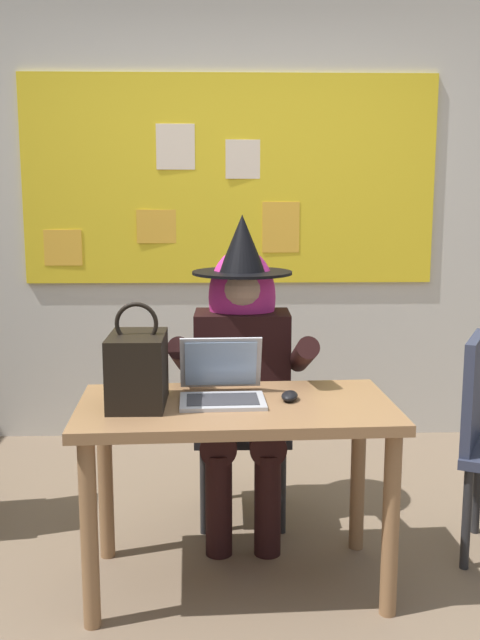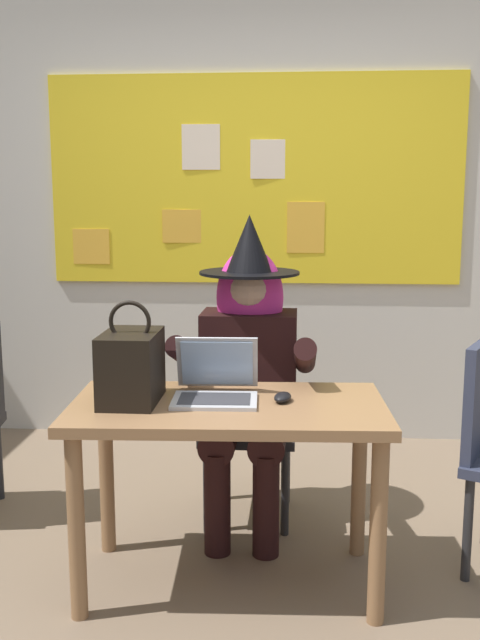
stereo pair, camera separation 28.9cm
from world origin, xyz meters
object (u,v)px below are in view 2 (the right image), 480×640
(handbag, at_px, (131,366))
(desk_main, at_px, (229,432))
(chair_at_desk, at_px, (250,409))
(laptop, at_px, (216,385))
(computer_mouse, at_px, (283,397))
(person_costumed, at_px, (248,355))

(handbag, bearing_deg, desk_main, 1.22)
(chair_at_desk, xyz_separation_m, laptop, (-0.09, -0.61, 0.27))
(handbag, bearing_deg, chair_at_desk, 59.51)
(computer_mouse, bearing_deg, handbag, -162.65)
(desk_main, bearing_deg, chair_at_desk, 86.84)
(computer_mouse, bearing_deg, person_costumed, 120.62)
(desk_main, height_order, chair_at_desk, chair_at_desk)
(chair_at_desk, relative_size, handbag, 2.34)
(desk_main, height_order, handbag, handbag)
(laptop, bearing_deg, desk_main, -48.94)
(desk_main, distance_m, laptop, 0.18)
(chair_at_desk, height_order, laptop, laptop)
(chair_at_desk, bearing_deg, desk_main, -2.67)
(person_costumed, xyz_separation_m, handbag, (-0.40, -0.55, 0.08))
(chair_at_desk, xyz_separation_m, person_costumed, (-0.00, -0.12, 0.28))
(desk_main, height_order, laptop, laptop)
(person_costumed, xyz_separation_m, laptop, (-0.09, -0.48, -0.01))
(desk_main, bearing_deg, person_costumed, 86.32)
(handbag, bearing_deg, person_costumed, 54.40)
(person_costumed, bearing_deg, chair_at_desk, -179.81)
(laptop, relative_size, computer_mouse, 3.11)
(desk_main, distance_m, person_costumed, 0.57)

